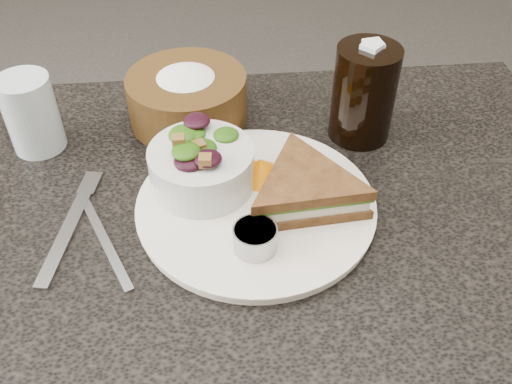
{
  "coord_description": "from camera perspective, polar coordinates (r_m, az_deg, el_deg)",
  "views": [
    {
      "loc": [
        -0.01,
        -0.49,
        1.26
      ],
      "look_at": [
        0.04,
        0.03,
        0.78
      ],
      "focal_mm": 40.0,
      "sensor_mm": 36.0,
      "label": 1
    }
  ],
  "objects": [
    {
      "name": "dining_table",
      "position": [
        1.01,
        -2.01,
        -18.31
      ],
      "size": [
        1.0,
        0.7,
        0.75
      ],
      "primitive_type": "cube",
      "color": "black",
      "rests_on": "floor"
    },
    {
      "name": "salad_bowl",
      "position": [
        0.72,
        -5.5,
        3.08
      ],
      "size": [
        0.15,
        0.15,
        0.08
      ],
      "primitive_type": null,
      "rotation": [
        0.0,
        0.0,
        -0.15
      ],
      "color": "silver",
      "rests_on": "dinner_plate"
    },
    {
      "name": "bread_basket",
      "position": [
        0.85,
        -6.94,
        10.01
      ],
      "size": [
        0.21,
        0.21,
        0.1
      ],
      "primitive_type": null,
      "rotation": [
        0.0,
        0.0,
        -0.2
      ],
      "color": "#553918",
      "rests_on": "dining_table"
    },
    {
      "name": "knife",
      "position": [
        0.71,
        -14.87,
        -4.77
      ],
      "size": [
        0.08,
        0.16,
        0.0
      ],
      "primitive_type": "cube",
      "rotation": [
        0.0,
        0.0,
        0.42
      ],
      "color": "#9B9FA5",
      "rests_on": "dining_table"
    },
    {
      "name": "cola_glass",
      "position": [
        0.82,
        10.78,
        9.99
      ],
      "size": [
        0.1,
        0.1,
        0.15
      ],
      "primitive_type": null,
      "rotation": [
        0.0,
        0.0,
        -0.16
      ],
      "color": "black",
      "rests_on": "dining_table"
    },
    {
      "name": "sandwich",
      "position": [
        0.7,
        4.95,
        0.28
      ],
      "size": [
        0.19,
        0.19,
        0.05
      ],
      "primitive_type": null,
      "rotation": [
        0.0,
        0.0,
        0.08
      ],
      "color": "brown",
      "rests_on": "dinner_plate"
    },
    {
      "name": "dinner_plate",
      "position": [
        0.72,
        0.0,
        -1.38
      ],
      "size": [
        0.3,
        0.3,
        0.01
      ],
      "primitive_type": "cylinder",
      "color": "silver",
      "rests_on": "dining_table"
    },
    {
      "name": "dressing_ramekin",
      "position": [
        0.65,
        -0.08,
        -4.68
      ],
      "size": [
        0.07,
        0.07,
        0.03
      ],
      "primitive_type": "cylinder",
      "rotation": [
        0.0,
        0.0,
        0.33
      ],
      "color": "#999A9C",
      "rests_on": "dinner_plate"
    },
    {
      "name": "water_glass",
      "position": [
        0.85,
        -21.55,
        7.29
      ],
      "size": [
        0.09,
        0.09,
        0.11
      ],
      "primitive_type": "cylinder",
      "rotation": [
        0.0,
        0.0,
        -0.33
      ],
      "color": "#B1C2CE",
      "rests_on": "dining_table"
    },
    {
      "name": "orange_wedge",
      "position": [
        0.74,
        0.52,
        2.43
      ],
      "size": [
        0.09,
        0.09,
        0.03
      ],
      "primitive_type": "cone",
      "rotation": [
        0.0,
        0.0,
        0.47
      ],
      "color": "orange",
      "rests_on": "dinner_plate"
    },
    {
      "name": "fork",
      "position": [
        0.73,
        -18.34,
        -3.75
      ],
      "size": [
        0.05,
        0.18,
        0.0
      ],
      "primitive_type": "cube",
      "rotation": [
        0.0,
        0.0,
        -0.2
      ],
      "color": "gray",
      "rests_on": "dining_table"
    }
  ]
}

